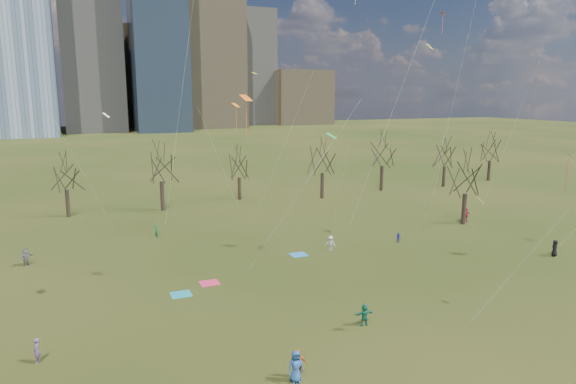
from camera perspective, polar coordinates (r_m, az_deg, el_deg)
name	(u,v)px	position (r m, az deg, el deg)	size (l,w,h in m)	color
ground	(352,315)	(38.54, 7.11, -13.43)	(500.00, 500.00, 0.00)	black
downtown_skyline	(104,39)	(242.60, -19.78, 15.71)	(212.50, 78.00, 118.00)	slate
bare_tree_row	(216,166)	(70.51, -8.02, 2.84)	(113.04, 29.80, 9.50)	black
blanket_teal	(181,294)	(42.72, -11.80, -11.07)	(1.60, 1.50, 0.03)	teal
blanket_navy	(299,255)	(51.57, 1.19, -6.98)	(1.60, 1.50, 0.03)	#2870BC
blanket_crimson	(210,283)	(44.68, -8.71, -9.97)	(1.60, 1.50, 0.03)	#D12950
person_0	(296,367)	(30.04, 0.88, -18.82)	(0.90, 0.59, 1.84)	#24539D
person_4	(298,363)	(30.47, 1.15, -18.51)	(1.00, 0.42, 1.71)	orange
person_5	(364,315)	(36.81, 8.49, -13.34)	(1.46, 0.46, 1.57)	#186F52
person_6	(555,248)	(57.34, 27.53, -5.55)	(0.81, 0.53, 1.66)	black
person_7	(37,351)	(35.23, -26.15, -15.56)	(0.57, 0.37, 1.56)	#6E478F
person_8	(398,238)	(56.75, 12.17, -5.00)	(0.53, 0.41, 1.09)	navy
person_9	(331,243)	(52.95, 4.76, -5.69)	(0.99, 0.57, 1.53)	silver
person_10	(466,215)	(68.04, 19.19, -2.43)	(1.04, 0.43, 1.78)	#B91A3E
person_11	(26,257)	(54.03, -27.11, -6.45)	(1.58, 0.50, 1.70)	slate
person_13	(157,231)	(59.14, -14.40, -4.22)	(0.57, 0.37, 1.56)	#197341
kites_airborne	(319,127)	(50.89, 3.46, 7.17)	(59.23, 43.51, 32.25)	orange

